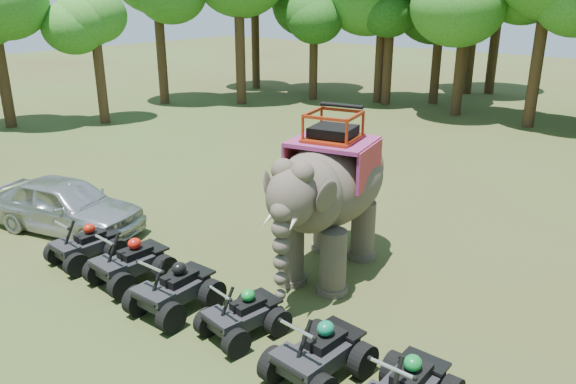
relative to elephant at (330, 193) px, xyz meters
name	(u,v)px	position (x,y,z in m)	size (l,w,h in m)	color
ground	(257,280)	(-1.00, -1.54, -2.00)	(110.00, 110.00, 0.00)	#47381E
elephant	(330,193)	(0.00, 0.00, 0.00)	(2.10, 4.77, 4.01)	#4A3F36
parked_car	(67,205)	(-7.17, -2.70, -1.22)	(1.85, 4.60, 1.57)	#B3B6BA
atv_0	(85,240)	(-4.97, -3.53, -1.38)	(1.22, 1.68, 1.24)	black
atv_1	(130,257)	(-3.24, -3.45, -1.34)	(1.31, 1.79, 1.33)	black
atv_2	(174,283)	(-1.45, -3.63, -1.33)	(1.32, 1.81, 1.34)	black
atv_3	(243,309)	(0.30, -3.38, -1.41)	(1.17, 1.61, 1.19)	black
atv_4	(319,346)	(2.26, -3.52, -1.34)	(1.31, 1.80, 1.34)	black
atv_5	(407,382)	(3.90, -3.42, -1.35)	(1.29, 1.77, 1.31)	black
tree_0	(541,34)	(-1.00, 19.09, 2.52)	(6.33, 6.33, 9.05)	#195114
tree_24	(98,58)	(-18.50, 6.15, 1.29)	(4.61, 4.61, 6.59)	#195114
tree_25	(160,29)	(-20.32, 11.61, 2.38)	(6.14, 6.14, 8.77)	#195114
tree_26	(239,22)	(-16.58, 14.49, 2.81)	(6.74, 6.74, 9.62)	#195114
tree_27	(314,42)	(-14.00, 18.35, 1.50)	(4.91, 4.91, 7.02)	#195114
tree_28	(390,31)	(-9.62, 19.83, 2.28)	(5.99, 5.99, 8.56)	#195114
tree_29	(464,32)	(-5.07, 19.60, 2.43)	(6.21, 6.21, 8.87)	#195114
tree_30	(439,35)	(-7.50, 21.92, 2.05)	(5.68, 5.68, 8.11)	#195114
tree_37	(474,22)	(-7.29, 26.65, 2.61)	(6.46, 6.46, 9.23)	#195114
tree_41	(314,30)	(-15.76, 20.72, 2.07)	(5.70, 5.70, 8.14)	#195114
tree_42	(381,34)	(-10.36, 20.13, 2.05)	(5.67, 5.67, 8.10)	#195114
tree_44	(498,11)	(-6.13, 27.58, 3.25)	(7.36, 7.36, 10.52)	#195114
tree_45	(255,28)	(-19.79, 19.41, 2.09)	(5.74, 5.74, 8.20)	#195114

